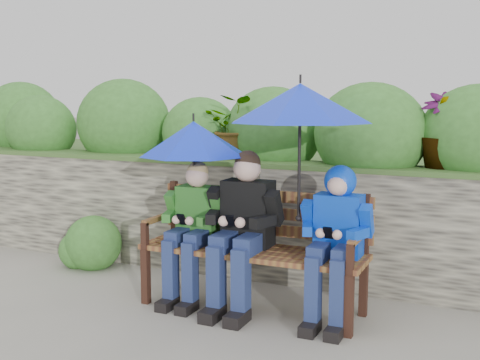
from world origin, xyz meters
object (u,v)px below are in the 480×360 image
at_px(umbrella_left, 194,139).
at_px(boy_left, 193,224).
at_px(boy_middle, 242,223).
at_px(boy_right, 336,230).
at_px(park_bench, 256,241).
at_px(umbrella_right, 300,103).

bearing_deg(umbrella_left, boy_left, -84.33).
bearing_deg(boy_middle, boy_left, 178.61).
bearing_deg(boy_right, park_bench, 174.05).
height_order(boy_left, boy_right, boy_right).
xyz_separation_m(boy_middle, boy_right, (0.70, 0.02, 0.01)).
xyz_separation_m(boy_left, umbrella_left, (-0.00, 0.03, 0.66)).
height_order(park_bench, umbrella_left, umbrella_left).
distance_m(park_bench, boy_right, 0.65).
relative_size(boy_right, umbrella_left, 1.32).
bearing_deg(umbrella_right, umbrella_left, 179.29).
height_order(boy_middle, boy_right, boy_middle).
height_order(boy_middle, umbrella_right, umbrella_right).
height_order(boy_left, umbrella_right, umbrella_right).
bearing_deg(park_bench, umbrella_left, -175.22).
xyz_separation_m(boy_left, umbrella_right, (0.85, 0.02, 0.93)).
bearing_deg(boy_middle, umbrella_left, 174.04).
height_order(park_bench, boy_left, boy_left).
bearing_deg(umbrella_right, boy_middle, -175.42).
xyz_separation_m(park_bench, boy_right, (0.63, -0.07, 0.15)).
distance_m(boy_middle, boy_right, 0.70).
distance_m(boy_left, umbrella_right, 1.26).
bearing_deg(boy_right, umbrella_left, 178.78).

